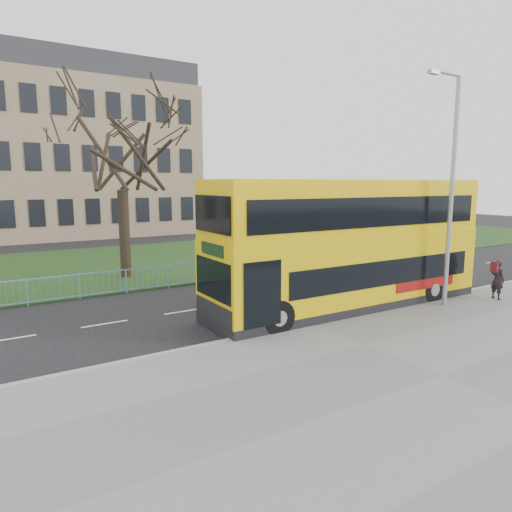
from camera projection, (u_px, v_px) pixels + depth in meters
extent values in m
plane|color=black|center=(285.00, 315.00, 17.13)|extent=(120.00, 120.00, 0.00)
cube|color=slate|center=(441.00, 378.00, 11.48)|extent=(80.00, 10.50, 0.12)
cube|color=gray|center=(311.00, 324.00, 15.82)|extent=(80.00, 0.20, 0.14)
cube|color=#1C3A15|center=(153.00, 260.00, 29.06)|extent=(80.00, 15.40, 0.08)
cube|color=#806B51|center=(23.00, 161.00, 42.61)|extent=(30.00, 15.00, 14.00)
cube|color=yellow|center=(349.00, 270.00, 17.91)|extent=(11.88, 3.01, 2.20)
cube|color=yellow|center=(350.00, 238.00, 17.71)|extent=(11.88, 3.01, 0.38)
cube|color=yellow|center=(351.00, 208.00, 17.52)|extent=(11.82, 2.95, 1.97)
cube|color=black|center=(389.00, 273.00, 17.05)|extent=(9.13, 0.19, 0.96)
cube|color=black|center=(378.00, 212.00, 16.36)|extent=(10.89, 0.21, 1.07)
cylinder|color=black|center=(278.00, 317.00, 14.81)|extent=(1.18, 0.33, 1.17)
cylinder|color=black|center=(432.00, 289.00, 18.75)|extent=(1.18, 0.33, 1.17)
imported|color=black|center=(497.00, 280.00, 18.94)|extent=(0.47, 0.65, 1.63)
cylinder|color=#96979E|center=(451.00, 195.00, 17.47)|extent=(0.17, 0.17, 8.68)
cylinder|color=#96979E|center=(447.00, 73.00, 16.37)|extent=(1.52, 0.14, 0.11)
cube|color=#96979E|center=(434.00, 72.00, 15.96)|extent=(0.49, 0.21, 0.13)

